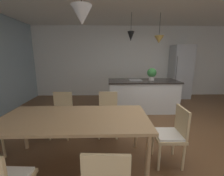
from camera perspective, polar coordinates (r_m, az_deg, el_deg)
name	(u,v)px	position (r m, az deg, el deg)	size (l,w,h in m)	color
ground_plane	(166,137)	(3.29, 20.23, -17.63)	(10.00, 8.40, 0.04)	brown
wall_back_kitchen	(137,62)	(6.01, 9.75, 9.99)	(10.00, 0.12, 2.70)	white
dining_table	(75,121)	(2.18, -14.38, -12.47)	(2.07, 0.95, 0.75)	tan
chair_far_left	(61,113)	(3.13, -19.14, -9.12)	(0.42, 0.42, 0.87)	tan
chair_far_right	(108,112)	(2.98, -1.60, -9.48)	(0.41, 0.41, 0.87)	tan
chair_kitchen_end	(172,133)	(2.41, 22.29, -16.10)	(0.41, 0.41, 0.87)	tan
kitchen_island	(142,95)	(4.38, 11.74, -2.72)	(1.98, 0.83, 0.91)	silver
refrigerator	(180,72)	(6.16, 25.07, 5.70)	(0.70, 0.67, 1.98)	#B2B5B7
pendant_over_table	(82,15)	(2.04, -11.70, 26.06)	(0.26, 0.26, 0.74)	black
pendant_over_island_main	(131,36)	(4.19, 7.36, 19.43)	(0.19, 0.19, 0.72)	black
pendant_over_island_aux	(159,39)	(4.36, 17.85, 17.60)	(0.26, 0.26, 0.78)	black
potted_plant_on_island	(152,73)	(4.33, 15.26, 5.52)	(0.26, 0.26, 0.35)	beige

